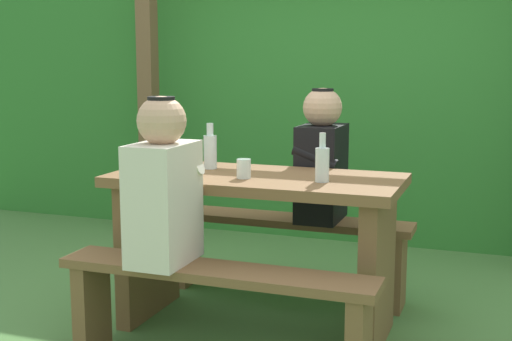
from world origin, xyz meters
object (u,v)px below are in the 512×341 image
Objects in this scene: drinking_glass at (244,169)px; bottle_left at (210,150)px; person_black_coat at (322,160)px; bench_near at (215,297)px; person_white_shirt at (163,187)px; picnic_table at (256,226)px; bottle_right at (322,163)px; bench_far at (287,240)px.

bottle_left reaches higher than drinking_glass.
bench_near is at bearing -101.00° from person_black_coat.
picnic_table is at bearing 64.48° from person_white_shirt.
bottle_right is at bearing -15.44° from bottle_left.
picnic_table is 1.95× the size of person_black_coat.
drinking_glass reaches higher than picnic_table.
bench_far is at bearing 121.14° from bottle_right.
bench_near is at bearing -128.72° from bottle_right.
bench_near is 1.12m from person_black_coat.
bottle_right is at bearing -58.86° from bench_far.
person_white_shirt is (-0.24, 0.00, 0.46)m from bench_near.
picnic_table is 15.37× the size of drinking_glass.
person_white_shirt reaches higher than drinking_glass.
picnic_table is 1.00× the size of bench_far.
bottle_left is at bearing 164.56° from bottle_right.
bottle_right is (0.35, -0.07, 0.34)m from picnic_table.
bench_near is 1.95× the size of person_black_coat.
picnic_table reaches higher than bench_near.
person_white_shirt is (-0.24, -0.50, 0.27)m from picnic_table.
bench_far is 0.86m from bottle_right.
person_black_coat is at bearing 68.70° from picnic_table.
picnic_table is 0.49m from bottle_right.
person_white_shirt and person_black_coat have the same top height.
bottle_right reaches higher than bench_far.
bench_far is 0.50m from person_black_coat.
bench_near is at bearing -64.74° from bottle_left.
drinking_glass is 0.40× the size of bottle_right.
picnic_table is at bearing 77.69° from drinking_glass.
person_white_shirt is 3.09× the size of bottle_left.
picnic_table is 0.54m from bench_near.
picnic_table is 1.95× the size of person_white_shirt.
bench_near is 0.52m from person_white_shirt.
bench_near is at bearing -90.00° from bench_far.
person_white_shirt reaches higher than bench_near.
bottle_left reaches higher than bench_far.
bottle_right is (0.35, 0.43, 0.54)m from bench_near.
bottle_left is (-0.29, 0.10, 0.35)m from picnic_table.
picnic_table is 0.61m from person_white_shirt.
drinking_glass is at bearing 61.35° from person_white_shirt.
person_black_coat reaches higher than drinking_glass.
person_white_shirt is 3.20× the size of bottle_right.
bench_near is 1.00× the size of bench_far.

